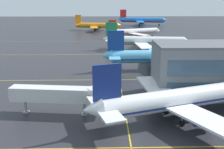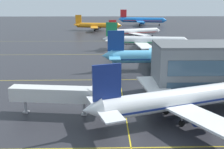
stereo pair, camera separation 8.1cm
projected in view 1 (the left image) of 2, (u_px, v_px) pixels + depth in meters
The scene contains 9 objects.
ground_plane at pixel (130, 141), 41.13m from camera, with size 600.00×600.00×0.00m, color #28282D.
airliner_front_gate at pixel (182, 99), 47.54m from camera, with size 37.21×31.82×11.87m.
airliner_second_row at pixel (164, 57), 81.05m from camera, with size 40.14×34.70×12.50m.
airliner_third_row at pixel (145, 41), 112.26m from camera, with size 38.35×32.82×11.92m.
airliner_far_left_stand at pixel (134, 32), 146.58m from camera, with size 33.14×28.39×10.64m.
airliner_far_right_stand at pixel (97, 25), 181.57m from camera, with size 34.69×29.61×10.80m.
airliner_distant_taxiway at pixel (142, 20), 218.01m from camera, with size 41.11×34.91×12.85m.
taxiway_markings at pixel (117, 65), 88.54m from camera, with size 167.11×150.89×0.01m.
jet_bridge at pixel (66, 95), 49.54m from camera, with size 19.10×4.88×5.58m.
Camera 1 is at (-3.75, -36.38, 21.79)m, focal length 41.37 mm.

